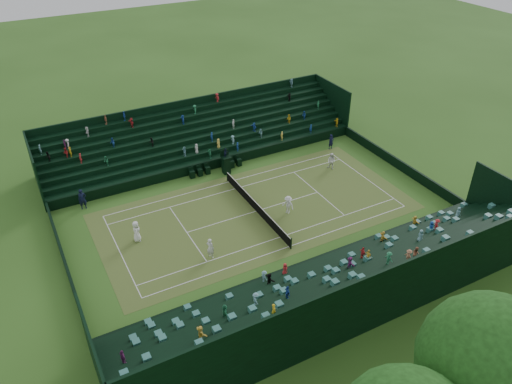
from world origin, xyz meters
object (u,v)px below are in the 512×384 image
Objects in this scene: tennis_net at (256,206)px; player_near_east at (210,248)px; player_far_west at (331,161)px; player_near_west at (136,231)px; umpire_chair at (226,163)px; player_far_east at (288,205)px.

tennis_net is 6.60× the size of player_near_east.
player_far_west is at bearing 106.63° from tennis_net.
player_near_west is at bearing 11.09° from player_near_east.
tennis_net is at bearing -97.58° from player_far_west.
tennis_net is 4.35× the size of umpire_chair.
player_far_west is (4.14, 9.47, -0.30)m from umpire_chair.
player_near_west is at bearing -94.95° from tennis_net.
umpire_chair reaches higher than player_far_east.
player_near_west is (-0.89, -10.22, 0.39)m from tennis_net.
player_near_east reaches higher than tennis_net.
player_near_east is 1.05× the size of player_far_east.
player_near_west is 1.03× the size of player_near_east.
umpire_chair is 1.52× the size of player_near_east.
player_near_east is at bearing -101.79° from player_far_east.
player_near_west reaches higher than player_far_west.
player_near_west is (6.24, -10.76, -0.23)m from umpire_chair.
tennis_net is at bearing -4.28° from umpire_chair.
player_near_east is at bearing -30.68° from umpire_chair.
tennis_net is at bearing -89.66° from player_near_east.
tennis_net is 7.00m from player_near_east.
player_far_west is (-2.10, 20.23, -0.07)m from player_near_west.
player_far_east is (-2.25, 8.22, -0.04)m from player_near_east.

